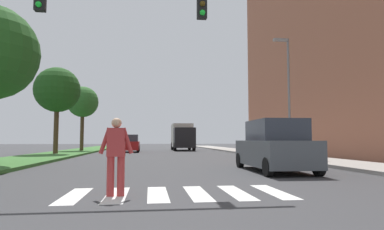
{
  "coord_description": "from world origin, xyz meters",
  "views": [
    {
      "loc": [
        -0.64,
        -0.09,
        1.21
      ],
      "look_at": [
        1.47,
        16.34,
        2.47
      ],
      "focal_mm": 30.79,
      "sensor_mm": 36.0,
      "label": 1
    }
  ],
  "objects_px": {
    "traffic_light_gantry": "(37,24)",
    "street_lamp_right": "(287,86)",
    "sedan_midblock": "(130,144)",
    "truck_box_delivery": "(182,136)",
    "tree_far": "(57,90)",
    "tree_distant": "(83,102)",
    "suv_crossing": "(274,147)",
    "pedestrian_performer": "(116,153)"
  },
  "relations": [
    {
      "from": "tree_far",
      "to": "truck_box_delivery",
      "type": "bearing_deg",
      "value": 46.12
    },
    {
      "from": "suv_crossing",
      "to": "truck_box_delivery",
      "type": "height_order",
      "value": "truck_box_delivery"
    },
    {
      "from": "pedestrian_performer",
      "to": "suv_crossing",
      "type": "height_order",
      "value": "suv_crossing"
    },
    {
      "from": "traffic_light_gantry",
      "to": "pedestrian_performer",
      "type": "distance_m",
      "value": 4.5
    },
    {
      "from": "sedan_midblock",
      "to": "truck_box_delivery",
      "type": "bearing_deg",
      "value": 40.57
    },
    {
      "from": "truck_box_delivery",
      "to": "sedan_midblock",
      "type": "bearing_deg",
      "value": -139.43
    },
    {
      "from": "pedestrian_performer",
      "to": "sedan_midblock",
      "type": "distance_m",
      "value": 26.11
    },
    {
      "from": "tree_far",
      "to": "suv_crossing",
      "type": "bearing_deg",
      "value": -50.47
    },
    {
      "from": "tree_distant",
      "to": "traffic_light_gantry",
      "type": "height_order",
      "value": "tree_distant"
    },
    {
      "from": "pedestrian_performer",
      "to": "street_lamp_right",
      "type": "bearing_deg",
      "value": 52.77
    },
    {
      "from": "tree_distant",
      "to": "street_lamp_right",
      "type": "relative_size",
      "value": 0.86
    },
    {
      "from": "traffic_light_gantry",
      "to": "street_lamp_right",
      "type": "distance_m",
      "value": 15.65
    },
    {
      "from": "truck_box_delivery",
      "to": "pedestrian_performer",
      "type": "bearing_deg",
      "value": -98.31
    },
    {
      "from": "tree_far",
      "to": "traffic_light_gantry",
      "type": "height_order",
      "value": "tree_far"
    },
    {
      "from": "tree_far",
      "to": "tree_distant",
      "type": "bearing_deg",
      "value": 86.0
    },
    {
      "from": "traffic_light_gantry",
      "to": "suv_crossing",
      "type": "xyz_separation_m",
      "value": [
        7.84,
        3.11,
        -3.4
      ]
    },
    {
      "from": "tree_distant",
      "to": "truck_box_delivery",
      "type": "bearing_deg",
      "value": 21.6
    },
    {
      "from": "tree_distant",
      "to": "pedestrian_performer",
      "type": "relative_size",
      "value": 3.82
    },
    {
      "from": "traffic_light_gantry",
      "to": "truck_box_delivery",
      "type": "height_order",
      "value": "traffic_light_gantry"
    },
    {
      "from": "suv_crossing",
      "to": "sedan_midblock",
      "type": "bearing_deg",
      "value": 107.64
    },
    {
      "from": "tree_distant",
      "to": "suv_crossing",
      "type": "relative_size",
      "value": 1.39
    },
    {
      "from": "tree_far",
      "to": "pedestrian_performer",
      "type": "relative_size",
      "value": 4.01
    },
    {
      "from": "tree_distant",
      "to": "suv_crossing",
      "type": "distance_m",
      "value": 25.11
    },
    {
      "from": "tree_far",
      "to": "suv_crossing",
      "type": "relative_size",
      "value": 1.46
    },
    {
      "from": "suv_crossing",
      "to": "tree_distant",
      "type": "bearing_deg",
      "value": 117.74
    },
    {
      "from": "tree_distant",
      "to": "sedan_midblock",
      "type": "height_order",
      "value": "tree_distant"
    },
    {
      "from": "tree_far",
      "to": "tree_distant",
      "type": "relative_size",
      "value": 1.05
    },
    {
      "from": "suv_crossing",
      "to": "truck_box_delivery",
      "type": "xyz_separation_m",
      "value": [
        -0.97,
        26.11,
        0.7
      ]
    },
    {
      "from": "tree_far",
      "to": "pedestrian_performer",
      "type": "height_order",
      "value": "tree_far"
    },
    {
      "from": "tree_distant",
      "to": "pedestrian_performer",
      "type": "bearing_deg",
      "value": -77.33
    },
    {
      "from": "street_lamp_right",
      "to": "sedan_midblock",
      "type": "xyz_separation_m",
      "value": [
        -10.54,
        13.83,
        -3.8
      ]
    },
    {
      "from": "street_lamp_right",
      "to": "suv_crossing",
      "type": "height_order",
      "value": "street_lamp_right"
    },
    {
      "from": "tree_distant",
      "to": "truck_box_delivery",
      "type": "xyz_separation_m",
      "value": [
        10.56,
        4.18,
        -3.37
      ]
    },
    {
      "from": "street_lamp_right",
      "to": "suv_crossing",
      "type": "relative_size",
      "value": 1.62
    },
    {
      "from": "tree_far",
      "to": "suv_crossing",
      "type": "xyz_separation_m",
      "value": [
        12.05,
        -14.6,
        -4.19
      ]
    },
    {
      "from": "street_lamp_right",
      "to": "sedan_midblock",
      "type": "height_order",
      "value": "street_lamp_right"
    },
    {
      "from": "suv_crossing",
      "to": "sedan_midblock",
      "type": "height_order",
      "value": "suv_crossing"
    },
    {
      "from": "traffic_light_gantry",
      "to": "street_lamp_right",
      "type": "bearing_deg",
      "value": 41.9
    },
    {
      "from": "tree_far",
      "to": "truck_box_delivery",
      "type": "distance_m",
      "value": 16.35
    },
    {
      "from": "tree_distant",
      "to": "traffic_light_gantry",
      "type": "xyz_separation_m",
      "value": [
        3.69,
        -25.04,
        -0.67
      ]
    },
    {
      "from": "tree_far",
      "to": "sedan_midblock",
      "type": "bearing_deg",
      "value": 51.09
    },
    {
      "from": "street_lamp_right",
      "to": "suv_crossing",
      "type": "bearing_deg",
      "value": -117.4
    }
  ]
}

